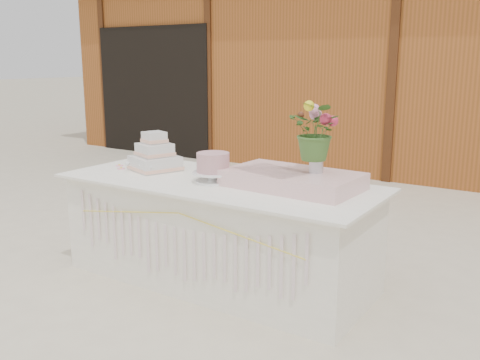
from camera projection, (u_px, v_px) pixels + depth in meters
name	position (u px, v px, depth m)	size (l,w,h in m)	color
ground	(219.00, 279.00, 4.08)	(80.00, 80.00, 0.00)	beige
barn	(431.00, 57.00, 8.62)	(12.60, 4.60, 3.30)	#934A1E
cake_table	(218.00, 231.00, 3.99)	(2.40, 1.00, 0.77)	white
wedding_cake	(155.00, 157.00, 4.27)	(0.44, 0.44, 0.31)	silver
pink_cake_stand	(213.00, 166.00, 3.84)	(0.30, 0.30, 0.22)	white
satin_runner	(292.00, 179.00, 3.69)	(0.91, 0.53, 0.12)	#FFCDCD
flower_vase	(316.00, 163.00, 3.63)	(0.10, 0.10, 0.13)	silver
bouquet	(317.00, 124.00, 3.57)	(0.36, 0.31, 0.40)	#3A6227
loose_flowers	(123.00, 166.00, 4.42)	(0.12, 0.30, 0.02)	pink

